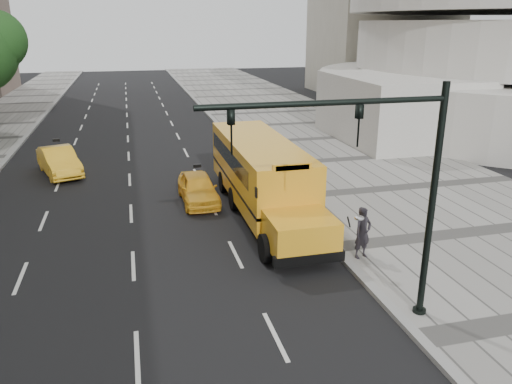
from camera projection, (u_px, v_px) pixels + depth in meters
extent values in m
plane|color=black|center=(155.00, 211.00, 21.52)|extent=(140.00, 140.00, 0.00)
cube|color=gray|center=(405.00, 188.00, 24.29)|extent=(12.00, 140.00, 0.15)
cube|color=gray|center=(287.00, 198.00, 22.89)|extent=(0.30, 140.00, 0.15)
cube|color=silver|center=(398.00, 108.00, 33.95)|extent=(8.00, 10.00, 4.40)
cube|color=#F4A71F|center=(259.00, 168.00, 21.44)|extent=(2.50, 9.00, 2.45)
cube|color=#F4A71F|center=(301.00, 232.00, 16.60)|extent=(2.20, 2.00, 1.10)
cube|color=black|center=(309.00, 258.00, 15.97)|extent=(2.38, 0.25, 0.35)
cube|color=black|center=(259.00, 180.00, 21.60)|extent=(2.52, 9.00, 0.12)
cube|color=black|center=(292.00, 190.00, 17.21)|extent=(2.05, 0.10, 0.90)
cube|color=black|center=(256.00, 155.00, 21.74)|extent=(2.52, 7.50, 0.70)
cube|color=#F4A71F|center=(292.00, 167.00, 16.94)|extent=(1.40, 0.12, 0.28)
ellipsoid|color=silver|center=(363.00, 221.00, 15.41)|extent=(0.32, 0.32, 0.14)
cylinder|color=black|center=(352.00, 225.00, 15.62)|extent=(0.36, 0.47, 0.58)
cylinder|color=black|center=(265.00, 248.00, 16.81)|extent=(0.30, 1.00, 1.00)
cylinder|color=black|center=(328.00, 241.00, 17.33)|extent=(0.30, 1.00, 1.00)
cylinder|color=black|center=(234.00, 199.00, 21.58)|extent=(0.30, 1.00, 1.00)
cylinder|color=black|center=(284.00, 194.00, 22.11)|extent=(0.30, 1.00, 1.00)
cylinder|color=black|center=(223.00, 182.00, 23.88)|extent=(0.30, 1.00, 1.00)
cylinder|color=black|center=(269.00, 178.00, 24.40)|extent=(0.30, 1.00, 1.00)
imported|color=yellow|center=(198.00, 188.00, 22.42)|extent=(1.63, 3.92, 1.33)
imported|color=yellow|center=(59.00, 161.00, 26.55)|extent=(2.85, 4.68, 1.46)
imported|color=black|center=(363.00, 233.00, 16.69)|extent=(0.74, 0.59, 1.78)
cylinder|color=black|center=(432.00, 208.00, 12.76)|extent=(0.18, 0.18, 6.40)
cylinder|color=black|center=(419.00, 313.00, 13.75)|extent=(0.36, 0.36, 0.25)
cylinder|color=black|center=(327.00, 103.00, 11.17)|extent=(6.00, 0.14, 0.14)
imported|color=black|center=(358.00, 125.00, 11.53)|extent=(0.16, 0.20, 1.00)
imported|color=black|center=(231.00, 132.00, 10.83)|extent=(0.16, 0.20, 1.00)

